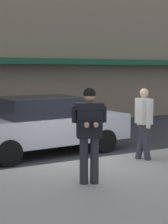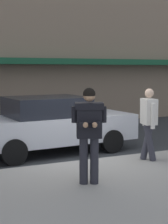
# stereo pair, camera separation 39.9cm
# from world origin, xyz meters

# --- Properties ---
(ground_plane) EXTENTS (80.00, 80.00, 0.00)m
(ground_plane) POSITION_xyz_m (0.00, 0.00, 0.00)
(ground_plane) COLOR #2B2D30
(curb_paint_line) EXTENTS (28.00, 0.12, 0.01)m
(curb_paint_line) POSITION_xyz_m (1.00, 0.05, 0.00)
(curb_paint_line) COLOR silver
(curb_paint_line) RESTS_ON ground
(parked_sedan_mid) EXTENTS (4.61, 2.15, 1.54)m
(parked_sedan_mid) POSITION_xyz_m (-0.30, 1.49, 0.79)
(parked_sedan_mid) COLOR silver
(parked_sedan_mid) RESTS_ON ground
(man_texting_on_phone) EXTENTS (0.61, 0.65, 1.81)m
(man_texting_on_phone) POSITION_xyz_m (-0.82, -1.94, 1.25)
(man_texting_on_phone) COLOR #23232B
(man_texting_on_phone) RESTS_ON sidewalk
(pedestrian_in_light_coat) EXTENTS (0.39, 0.59, 1.70)m
(pedestrian_in_light_coat) POSITION_xyz_m (1.25, -0.88, 1.11)
(pedestrian_in_light_coat) COLOR #33333D
(pedestrian_in_light_coat) RESTS_ON sidewalk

